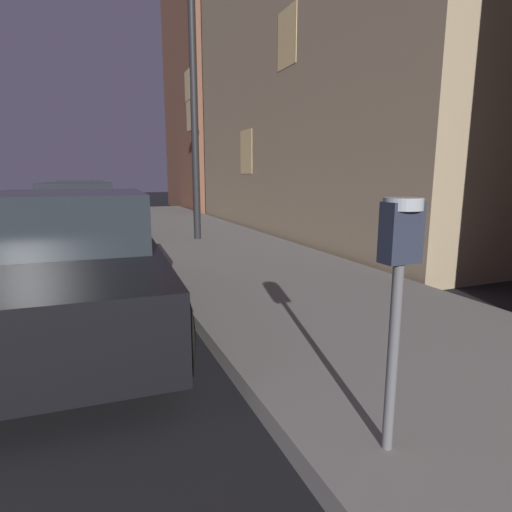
{
  "coord_description": "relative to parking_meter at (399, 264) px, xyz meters",
  "views": [
    {
      "loc": [
        3.04,
        -2.12,
        1.6
      ],
      "look_at": [
        4.15,
        0.59,
        1.02
      ],
      "focal_mm": 28.96,
      "sensor_mm": 36.0,
      "label": 1
    }
  ],
  "objects": [
    {
      "name": "sidewalk",
      "position": [
        1.15,
        0.54,
        -1.09
      ],
      "size": [
        3.2,
        36.0,
        0.15
      ],
      "primitive_type": "cube",
      "color": "slate",
      "rests_on": "ground"
    },
    {
      "name": "parking_meter",
      "position": [
        0.0,
        0.0,
        0.0
      ],
      "size": [
        0.19,
        0.19,
        1.34
      ],
      "color": "#59595B",
      "rests_on": "sidewalk"
    },
    {
      "name": "car_black",
      "position": [
        -1.6,
        3.13,
        -0.47
      ],
      "size": [
        2.13,
        4.57,
        1.43
      ],
      "color": "black",
      "rests_on": "ground"
    },
    {
      "name": "car_red",
      "position": [
        -1.6,
        9.57,
        -0.45
      ],
      "size": [
        2.21,
        4.62,
        1.43
      ],
      "color": "maroon",
      "rests_on": "ground"
    },
    {
      "name": "car_yellow_cab",
      "position": [
        -1.6,
        16.14,
        -0.47
      ],
      "size": [
        2.15,
        4.31,
        1.43
      ],
      "color": "gold",
      "rests_on": "ground"
    },
    {
      "name": "street_lamp",
      "position": [
        0.94,
        7.77,
        2.98
      ],
      "size": [
        0.44,
        0.44,
        6.13
      ],
      "color": "black",
      "rests_on": "sidewalk"
    },
    {
      "name": "building_far",
      "position": [
        7.03,
        18.31,
        5.25
      ],
      "size": [
        8.37,
        7.07,
        12.83
      ],
      "color": "brown",
      "rests_on": "ground"
    }
  ]
}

